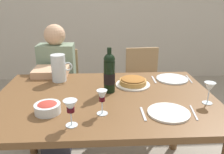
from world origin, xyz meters
TOP-DOWN VIEW (x-y plane):
  - dining_table at (0.00, 0.00)m, footprint 1.50×1.00m
  - wine_bottle at (0.04, 0.08)m, footprint 0.08×0.08m
  - water_pitcher at (-0.36, 0.33)m, footprint 0.17×0.11m
  - baked_tart at (0.22, 0.20)m, footprint 0.26×0.26m
  - salad_bowl at (-0.34, -0.21)m, footprint 0.15×0.15m
  - wine_glass_left_diner at (-0.02, -0.24)m, footprint 0.06×0.06m
  - wine_glass_right_diner at (0.65, -0.14)m, footprint 0.07×0.07m
  - wine_glass_centre at (-0.18, -0.36)m, footprint 0.07×0.07m
  - dinner_plate_left_setting at (0.37, -0.26)m, footprint 0.25×0.25m
  - dinner_plate_right_setting at (0.56, 0.30)m, footprint 0.25×0.25m
  - fork_left_setting at (0.22, -0.26)m, footprint 0.01×0.16m
  - knife_left_setting at (0.52, -0.26)m, footprint 0.04×0.18m
  - knife_right_setting at (0.70, 0.30)m, footprint 0.03×0.18m
  - spoon_right_setting at (0.41, 0.30)m, footprint 0.02×0.16m
  - chair_left at (-0.45, 0.88)m, footprint 0.40×0.40m
  - diner_left at (-0.45, 0.64)m, footprint 0.34×0.50m
  - chair_right at (0.44, 0.91)m, footprint 0.43×0.43m

SIDE VIEW (x-z plane):
  - chair_left at x=-0.45m, z-range 0.06..0.93m
  - chair_right at x=0.44m, z-range 0.06..0.93m
  - diner_left at x=-0.45m, z-range 0.04..1.20m
  - dining_table at x=0.00m, z-range 0.29..1.05m
  - fork_left_setting at x=0.22m, z-range 0.76..0.76m
  - knife_left_setting at x=0.52m, z-range 0.76..0.76m
  - knife_right_setting at x=0.70m, z-range 0.76..0.76m
  - spoon_right_setting at x=0.41m, z-range 0.76..0.76m
  - dinner_plate_left_setting at x=0.37m, z-range 0.76..0.77m
  - dinner_plate_right_setting at x=0.56m, z-range 0.76..0.77m
  - baked_tart at x=0.22m, z-range 0.76..0.82m
  - salad_bowl at x=-0.34m, z-range 0.76..0.83m
  - water_pitcher at x=-0.36m, z-range 0.75..0.96m
  - wine_glass_right_diner at x=0.65m, z-range 0.79..0.93m
  - wine_glass_left_diner at x=-0.02m, z-range 0.79..0.94m
  - wine_glass_centre at x=-0.18m, z-range 0.79..0.94m
  - wine_bottle at x=0.04m, z-range 0.74..1.06m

